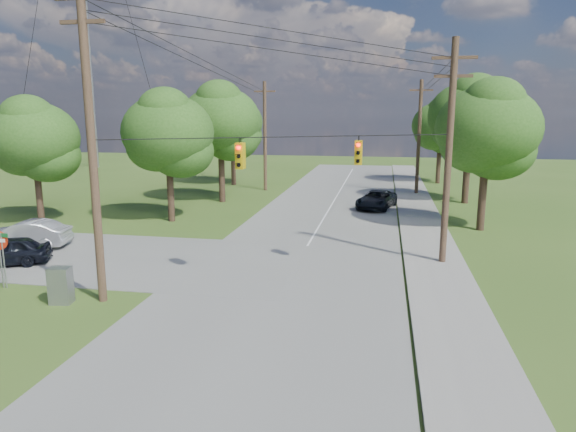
% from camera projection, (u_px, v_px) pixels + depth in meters
% --- Properties ---
extents(ground, '(140.00, 140.00, 0.00)m').
position_uv_depth(ground, '(213.00, 313.00, 18.74)').
color(ground, '#38571D').
rests_on(ground, ground).
extents(main_road, '(10.00, 100.00, 0.03)m').
position_uv_depth(main_road, '(291.00, 274.00, 23.20)').
color(main_road, gray).
rests_on(main_road, ground).
extents(sidewalk_east, '(2.60, 100.00, 0.12)m').
position_uv_depth(sidewalk_east, '(445.00, 282.00, 21.98)').
color(sidewalk_east, gray).
rests_on(sidewalk_east, ground).
extents(pole_sw, '(2.00, 0.32, 12.00)m').
position_uv_depth(pole_sw, '(91.00, 139.00, 18.73)').
color(pole_sw, brown).
rests_on(pole_sw, ground).
extents(pole_ne, '(2.00, 0.32, 10.50)m').
position_uv_depth(pole_ne, '(449.00, 150.00, 23.76)').
color(pole_ne, brown).
rests_on(pole_ne, ground).
extents(pole_north_e, '(2.00, 0.32, 10.00)m').
position_uv_depth(pole_north_e, '(419.00, 137.00, 45.03)').
color(pole_north_e, brown).
rests_on(pole_north_e, ground).
extents(pole_north_w, '(2.00, 0.32, 10.00)m').
position_uv_depth(pole_north_w, '(265.00, 135.00, 47.54)').
color(pole_north_w, brown).
rests_on(pole_north_w, ground).
extents(power_lines, '(13.93, 29.62, 4.93)m').
position_uv_depth(power_lines, '(304.00, 76.00, 27.79)').
color(power_lines, black).
rests_on(power_lines, ground).
extents(traffic_signals, '(4.91, 3.27, 1.05)m').
position_uv_depth(traffic_signals, '(302.00, 154.00, 21.46)').
color(traffic_signals, '#C3A20B').
rests_on(traffic_signals, ground).
extents(tree_w_near, '(6.00, 6.00, 8.40)m').
position_uv_depth(tree_w_near, '(168.00, 132.00, 33.47)').
color(tree_w_near, '#473123').
rests_on(tree_w_near, ground).
extents(tree_w_mid, '(6.40, 6.40, 9.22)m').
position_uv_depth(tree_w_mid, '(220.00, 120.00, 40.87)').
color(tree_w_mid, '#473123').
rests_on(tree_w_mid, ground).
extents(tree_w_far, '(6.00, 6.00, 8.73)m').
position_uv_depth(tree_w_far, '(232.00, 122.00, 50.93)').
color(tree_w_far, '#473123').
rests_on(tree_w_far, ground).
extents(tree_e_near, '(6.20, 6.20, 8.81)m').
position_uv_depth(tree_e_near, '(488.00, 128.00, 30.76)').
color(tree_e_near, '#473123').
rests_on(tree_e_near, ground).
extents(tree_e_mid, '(6.60, 6.60, 9.64)m').
position_uv_depth(tree_e_mid, '(471.00, 116.00, 40.17)').
color(tree_e_mid, '#473123').
rests_on(tree_e_mid, ground).
extents(tree_e_far, '(5.80, 5.80, 8.32)m').
position_uv_depth(tree_e_far, '(441.00, 125.00, 52.11)').
color(tree_e_far, '#473123').
rests_on(tree_e_far, ground).
extents(tree_cross_n, '(5.60, 5.60, 7.91)m').
position_uv_depth(tree_cross_n, '(34.00, 138.00, 32.57)').
color(tree_cross_n, '#473123').
rests_on(tree_cross_n, ground).
extents(car_cross_dark, '(4.27, 3.11, 1.35)m').
position_uv_depth(car_cross_dark, '(6.00, 251.00, 24.41)').
color(car_cross_dark, black).
rests_on(car_cross_dark, cross_road).
extents(car_cross_silver, '(4.71, 2.39, 1.48)m').
position_uv_depth(car_cross_silver, '(26.00, 234.00, 27.52)').
color(car_cross_silver, silver).
rests_on(car_cross_silver, cross_road).
extents(car_main_north, '(3.38, 5.28, 1.36)m').
position_uv_depth(car_main_north, '(376.00, 199.00, 38.99)').
color(car_main_north, black).
rests_on(car_main_north, main_road).
extents(control_cabinet, '(0.87, 0.68, 1.43)m').
position_uv_depth(control_cabinet, '(61.00, 285.00, 19.54)').
color(control_cabinet, gray).
rests_on(control_cabinet, ground).
extents(street_name_sign, '(0.71, 0.11, 2.37)m').
position_uv_depth(street_name_sign, '(3.00, 252.00, 21.09)').
color(street_name_sign, gray).
rests_on(street_name_sign, ground).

